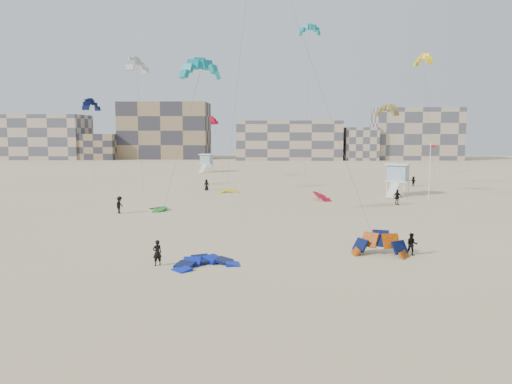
{
  "coord_description": "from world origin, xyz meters",
  "views": [
    {
      "loc": [
        5.78,
        -27.84,
        8.53
      ],
      "look_at": [
        4.47,
        6.0,
        4.47
      ],
      "focal_mm": 35.0,
      "sensor_mm": 36.0,
      "label": 1
    }
  ],
  "objects_px": {
    "kite_ground_orange": "(380,255)",
    "kitesurfer_main": "(157,253)",
    "kite_ground_blue": "(206,266)",
    "lifeguard_tower_near": "(398,180)"
  },
  "relations": [
    {
      "from": "kite_ground_orange",
      "to": "kitesurfer_main",
      "type": "relative_size",
      "value": 2.35
    },
    {
      "from": "kite_ground_orange",
      "to": "lifeguard_tower_near",
      "type": "bearing_deg",
      "value": 88.79
    },
    {
      "from": "kitesurfer_main",
      "to": "lifeguard_tower_near",
      "type": "relative_size",
      "value": 0.26
    },
    {
      "from": "kite_ground_blue",
      "to": "lifeguard_tower_near",
      "type": "xyz_separation_m",
      "value": [
        21.14,
        37.09,
        2.14
      ]
    },
    {
      "from": "kite_ground_blue",
      "to": "lifeguard_tower_near",
      "type": "height_order",
      "value": "lifeguard_tower_near"
    },
    {
      "from": "kite_ground_orange",
      "to": "lifeguard_tower_near",
      "type": "distance_m",
      "value": 35.23
    },
    {
      "from": "kitesurfer_main",
      "to": "kite_ground_blue",
      "type": "bearing_deg",
      "value": 144.12
    },
    {
      "from": "kite_ground_blue",
      "to": "kite_ground_orange",
      "type": "bearing_deg",
      "value": -10.96
    },
    {
      "from": "kite_ground_orange",
      "to": "lifeguard_tower_near",
      "type": "relative_size",
      "value": 0.61
    },
    {
      "from": "kite_ground_blue",
      "to": "kite_ground_orange",
      "type": "distance_m",
      "value": 12.17
    }
  ]
}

